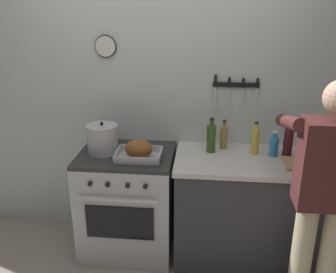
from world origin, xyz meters
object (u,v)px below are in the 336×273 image
object	(u,v)px
person_cook	(325,190)
bottle_dish_soap	(274,146)
stove	(128,202)
roasting_pan	(139,151)
cutting_board	(308,164)
bottle_cooking_oil	(255,141)
bottle_vinegar	(224,137)
bottle_olive_oil	(211,138)
stock_pot	(103,139)
bottle_wine_red	(288,141)

from	to	relation	value
person_cook	bottle_dish_soap	size ratio (longest dim) A/B	8.14
stove	bottle_dish_soap	size ratio (longest dim) A/B	4.41
roasting_pan	cutting_board	bearing A→B (deg)	0.37
bottle_cooking_oil	bottle_vinegar	xyz separation A→B (m)	(-0.24, 0.10, -0.01)
bottle_olive_oil	stock_pot	bearing A→B (deg)	-173.53
stock_pot	bottle_vinegar	size ratio (longest dim) A/B	1.06
stock_pot	bottle_cooking_oil	xyz separation A→B (m)	(1.22, 0.09, -0.00)
bottle_cooking_oil	bottle_olive_oil	world-z (taller)	bottle_olive_oil
stock_pot	bottle_olive_oil	xyz separation A→B (m)	(0.87, 0.10, 0.00)
stock_pot	bottle_olive_oil	size ratio (longest dim) A/B	0.90
bottle_dish_soap	bottle_vinegar	world-z (taller)	bottle_vinegar
person_cook	bottle_vinegar	size ratio (longest dim) A/B	6.81
bottle_dish_soap	stove	bearing A→B (deg)	-176.29
stove	bottle_dish_soap	distance (m)	1.29
person_cook	bottle_cooking_oil	size ratio (longest dim) A/B	6.17
person_cook	bottle_dish_soap	bearing A→B (deg)	25.90
stock_pot	bottle_cooking_oil	size ratio (longest dim) A/B	0.96
roasting_pan	bottle_cooking_oil	xyz separation A→B (m)	(0.91, 0.19, 0.04)
bottle_vinegar	bottle_wine_red	world-z (taller)	bottle_wine_red
bottle_vinegar	bottle_wine_red	bearing A→B (deg)	-13.49
stove	bottle_olive_oil	xyz separation A→B (m)	(0.68, 0.11, 0.57)
roasting_pan	stock_pot	world-z (taller)	stock_pot
bottle_olive_oil	bottle_wine_red	bearing A→B (deg)	-3.02
roasting_pan	bottle_wine_red	world-z (taller)	bottle_wine_red
person_cook	bottle_cooking_oil	distance (m)	0.76
person_cook	bottle_dish_soap	xyz separation A→B (m)	(-0.21, 0.65, 0.03)
roasting_pan	bottle_cooking_oil	bearing A→B (deg)	11.93
roasting_pan	bottle_olive_oil	world-z (taller)	bottle_olive_oil
bottle_vinegar	bottle_wine_red	distance (m)	0.51
bottle_dish_soap	bottle_olive_oil	distance (m)	0.50
bottle_wine_red	cutting_board	bearing A→B (deg)	-52.55
person_cook	stock_pot	distance (m)	1.68
cutting_board	stock_pot	bearing A→B (deg)	176.51
stove	person_cook	distance (m)	1.59
stock_pot	bottle_wine_red	distance (m)	1.47
cutting_board	bottle_wine_red	world-z (taller)	bottle_wine_red
cutting_board	bottle_vinegar	world-z (taller)	bottle_vinegar
stove	bottle_olive_oil	world-z (taller)	bottle_olive_oil
stove	bottle_cooking_oil	distance (m)	1.18
bottle_cooking_oil	bottle_olive_oil	distance (m)	0.35
bottle_vinegar	bottle_olive_oil	bearing A→B (deg)	-140.21
roasting_pan	bottle_vinegar	bearing A→B (deg)	23.72
person_cook	roasting_pan	bearing A→B (deg)	76.97
bottle_cooking_oil	bottle_dish_soap	xyz separation A→B (m)	(0.15, -0.02, -0.03)
person_cook	bottle_vinegar	bearing A→B (deg)	45.79
stove	bottle_olive_oil	distance (m)	0.90
bottle_olive_oil	bottle_dish_soap	bearing A→B (deg)	-3.64
stove	bottle_vinegar	world-z (taller)	bottle_vinegar
stove	person_cook	size ratio (longest dim) A/B	0.54
person_cook	bottle_cooking_oil	bearing A→B (deg)	35.97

